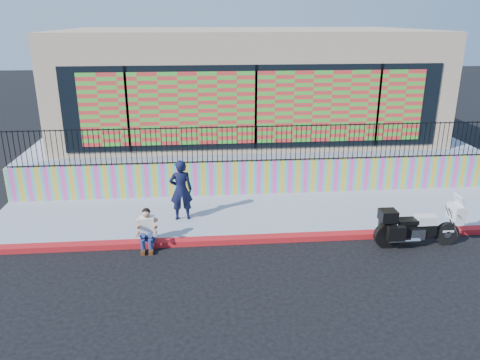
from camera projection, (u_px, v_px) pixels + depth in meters
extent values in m
plane|color=black|center=(273.00, 241.00, 12.59)|extent=(90.00, 90.00, 0.00)
cube|color=red|center=(273.00, 238.00, 12.57)|extent=(16.00, 0.30, 0.15)
cube|color=#969CB4|center=(265.00, 214.00, 14.12)|extent=(16.00, 3.00, 0.15)
cube|color=#FE43AC|center=(258.00, 177.00, 15.42)|extent=(16.00, 0.20, 1.10)
cube|color=#969CB4|center=(243.00, 141.00, 20.23)|extent=(16.00, 10.00, 1.25)
cube|color=tan|center=(244.00, 80.00, 19.18)|extent=(14.00, 8.00, 4.00)
cube|color=black|center=(256.00, 108.00, 15.53)|extent=(12.60, 0.04, 2.80)
cube|color=red|center=(256.00, 108.00, 15.51)|extent=(11.48, 0.02, 2.40)
cylinder|color=black|center=(447.00, 234.00, 12.30)|extent=(0.62, 0.13, 0.62)
cylinder|color=black|center=(387.00, 236.00, 12.16)|extent=(0.62, 0.13, 0.62)
cube|color=black|center=(418.00, 229.00, 12.17)|extent=(0.90, 0.27, 0.32)
cube|color=silver|center=(416.00, 233.00, 12.20)|extent=(0.38, 0.32, 0.28)
cube|color=silver|center=(426.00, 220.00, 12.10)|extent=(0.52, 0.30, 0.23)
cube|color=black|center=(407.00, 221.00, 12.06)|extent=(0.52, 0.32, 0.11)
cube|color=silver|center=(456.00, 212.00, 12.11)|extent=(0.28, 0.49, 0.40)
cube|color=silver|center=(460.00, 201.00, 12.01)|extent=(0.17, 0.44, 0.32)
cube|color=black|center=(388.00, 215.00, 11.96)|extent=(0.42, 0.40, 0.28)
cube|color=black|center=(396.00, 233.00, 11.83)|extent=(0.45, 0.17, 0.38)
cube|color=black|center=(388.00, 224.00, 12.36)|extent=(0.45, 0.17, 0.38)
cube|color=silver|center=(447.00, 230.00, 12.27)|extent=(0.30, 0.15, 0.06)
imported|color=black|center=(181.00, 190.00, 13.32)|extent=(0.68, 0.48, 1.78)
cube|color=navy|center=(148.00, 237.00, 12.25)|extent=(0.36, 0.28, 0.18)
cube|color=white|center=(147.00, 226.00, 12.10)|extent=(0.38, 0.27, 0.54)
sphere|color=tan|center=(146.00, 214.00, 11.94)|extent=(0.21, 0.21, 0.21)
cube|color=#472814|center=(143.00, 252.00, 11.89)|extent=(0.11, 0.26, 0.10)
cube|color=#472814|center=(151.00, 252.00, 11.91)|extent=(0.11, 0.26, 0.10)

